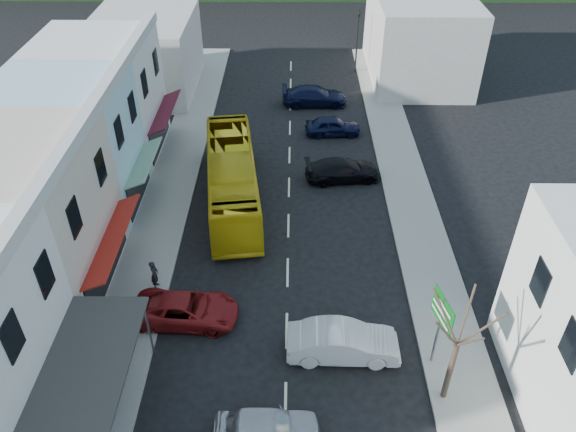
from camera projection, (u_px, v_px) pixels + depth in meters
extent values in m
plane|color=black|center=(287.00, 330.00, 26.27)|extent=(120.00, 120.00, 0.00)
cube|color=gray|center=(166.00, 204.00, 34.28)|extent=(3.00, 52.00, 0.15)
cube|color=gray|center=(412.00, 205.00, 34.16)|extent=(3.00, 52.00, 0.15)
cube|color=#54131F|center=(51.00, 388.00, 20.11)|extent=(1.30, 7.65, 0.08)
cube|color=#C3B39C|center=(22.00, 222.00, 26.37)|extent=(7.00, 8.00, 8.00)
cube|color=#9F1D14|center=(113.00, 238.00, 26.90)|extent=(1.30, 6.80, 0.08)
cube|color=#98BFC9|center=(70.00, 147.00, 31.96)|extent=(7.00, 6.00, 8.00)
cube|color=#195926|center=(144.00, 162.00, 32.50)|extent=(1.30, 5.10, 0.08)
cube|color=silver|center=(101.00, 98.00, 37.15)|extent=(7.00, 7.00, 8.00)
cube|color=#54131F|center=(165.00, 111.00, 37.69)|extent=(1.30, 5.95, 0.08)
cube|color=#B7B2A8|center=(145.00, 54.00, 46.14)|extent=(8.00, 10.00, 6.00)
cube|color=#B7B2A8|center=(419.00, 37.00, 48.05)|extent=(8.00, 12.00, 7.00)
imported|color=gold|center=(232.00, 179.00, 33.75)|extent=(4.04, 11.83, 3.10)
imported|color=#B2B3B8|center=(267.00, 427.00, 21.47)|extent=(4.45, 1.92, 1.40)
imported|color=silver|center=(343.00, 344.00, 24.72)|extent=(4.42, 1.84, 1.40)
imported|color=maroon|center=(186.00, 309.00, 26.40)|extent=(4.69, 2.13, 1.40)
imported|color=black|center=(343.00, 170.00, 36.19)|extent=(4.70, 2.41, 1.40)
imported|color=black|center=(333.00, 126.00, 41.01)|extent=(4.48, 2.01, 1.40)
imported|color=black|center=(315.00, 96.00, 45.01)|extent=(4.55, 1.96, 1.40)
imported|color=black|center=(154.00, 274.00, 27.89)|extent=(0.43, 0.62, 1.70)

